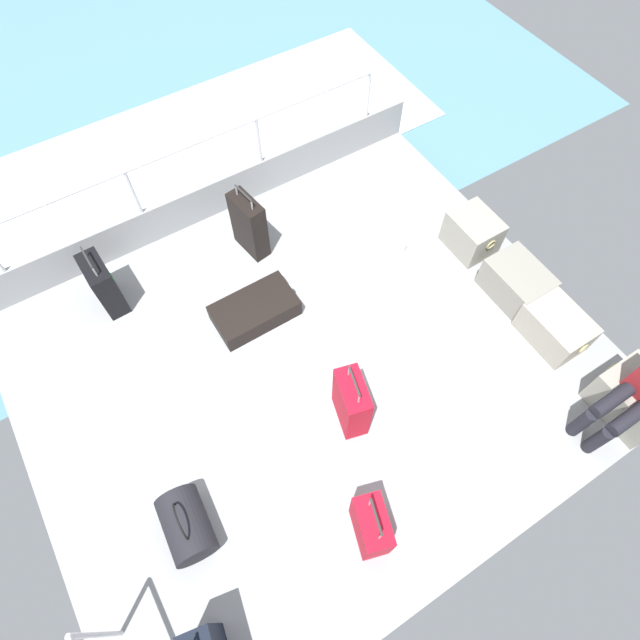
% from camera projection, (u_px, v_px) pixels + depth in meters
% --- Properties ---
extents(ground_plane, '(4.40, 5.20, 0.06)m').
position_uv_depth(ground_plane, '(311.00, 363.00, 5.01)').
color(ground_plane, '#939699').
extents(gunwale_port, '(0.06, 5.20, 0.45)m').
position_uv_depth(gunwale_port, '(207.00, 200.00, 5.71)').
color(gunwale_port, '#939699').
rests_on(gunwale_port, ground_plane).
extents(railing_port, '(0.04, 4.20, 1.02)m').
position_uv_depth(railing_port, '(197.00, 162.00, 5.22)').
color(railing_port, silver).
rests_on(railing_port, ground_plane).
extents(sea_wake, '(12.00, 12.00, 0.01)m').
position_uv_depth(sea_wake, '(168.00, 161.00, 6.80)').
color(sea_wake, '#598C9E').
rests_on(sea_wake, ground_plane).
extents(cargo_crate_0, '(0.54, 0.42, 0.41)m').
position_uv_depth(cargo_crate_0, '(472.00, 233.00, 5.50)').
color(cargo_crate_0, gray).
rests_on(cargo_crate_0, ground_plane).
extents(cargo_crate_1, '(0.65, 0.45, 0.37)m').
position_uv_depth(cargo_crate_1, '(516.00, 282.00, 5.22)').
color(cargo_crate_1, gray).
rests_on(cargo_crate_1, ground_plane).
extents(cargo_crate_2, '(0.64, 0.43, 0.36)m').
position_uv_depth(cargo_crate_2, '(555.00, 327.00, 4.96)').
color(cargo_crate_2, '#9E9989').
rests_on(cargo_crate_2, ground_plane).
extents(cargo_crate_3, '(0.65, 0.50, 0.41)m').
position_uv_depth(cargo_crate_3, '(634.00, 399.00, 4.57)').
color(cargo_crate_3, gray).
rests_on(cargo_crate_3, ground_plane).
extents(suitcase_0, '(0.44, 0.33, 0.70)m').
position_uv_depth(suitcase_0, '(371.00, 526.00, 4.00)').
color(suitcase_0, '#B70C1E').
rests_on(suitcase_0, ground_plane).
extents(suitcase_1, '(0.44, 0.24, 0.83)m').
position_uv_depth(suitcase_1, '(249.00, 225.00, 5.37)').
color(suitcase_1, black).
rests_on(suitcase_1, ground_plane).
extents(suitcase_2, '(0.45, 0.31, 0.79)m').
position_uv_depth(suitcase_2, '(351.00, 403.00, 4.43)').
color(suitcase_2, '#B70C1E').
rests_on(suitcase_2, ground_plane).
extents(suitcase_4, '(0.46, 0.82, 0.22)m').
position_uv_depth(suitcase_4, '(255.00, 310.00, 5.14)').
color(suitcase_4, black).
rests_on(suitcase_4, ground_plane).
extents(suitcase_5, '(0.43, 0.22, 0.75)m').
position_uv_depth(suitcase_5, '(104.00, 285.00, 5.06)').
color(suitcase_5, black).
rests_on(suitcase_5, ground_plane).
extents(duffel_bag, '(0.55, 0.38, 0.51)m').
position_uv_depth(duffel_bag, '(186.00, 525.00, 4.08)').
color(duffel_bag, black).
rests_on(duffel_bag, ground_plane).
extents(paper_cup, '(0.08, 0.08, 0.10)m').
position_uv_depth(paper_cup, '(402.00, 246.00, 5.61)').
color(paper_cup, white).
rests_on(paper_cup, ground_plane).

